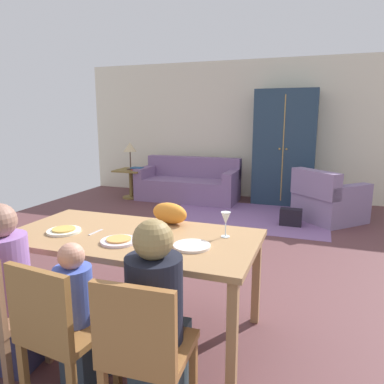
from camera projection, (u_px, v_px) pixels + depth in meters
The scene contains 26 objects.
ground_plane at pixel (211, 251), 4.47m from camera, with size 7.42×6.44×0.02m, color brown.
back_wall at pixel (259, 130), 7.21m from camera, with size 7.42×0.10×2.70m, color beige.
dining_table at pixel (132, 244), 2.69m from camera, with size 1.85×0.93×0.76m.
plate_near_man at pixel (64, 231), 2.73m from camera, with size 0.25×0.25×0.02m, color white.
pizza_near_man at pixel (64, 229), 2.73m from camera, with size 0.17×0.17×0.01m, color gold.
plate_near_child at pixel (119, 241), 2.51m from camera, with size 0.25×0.25×0.02m, color silver.
pizza_near_child at pixel (119, 239), 2.51m from camera, with size 0.17×0.17×0.01m, color #DF9A4B.
plate_near_woman at pixel (192, 246), 2.42m from camera, with size 0.25×0.25×0.02m, color silver.
wine_glass at pixel (226, 219), 2.60m from camera, with size 0.07×0.07×0.19m.
fork at pixel (96, 232), 2.72m from camera, with size 0.02×0.15×0.01m, color silver.
knife at pixel (158, 233), 2.71m from camera, with size 0.01×0.17×0.01m, color silver.
person_man at pixel (11, 294), 2.29m from camera, with size 0.30×0.41×1.11m.
dining_chair_child at pixel (58, 327), 1.97m from camera, with size 0.47×0.47×0.87m.
person_child at pixel (80, 321), 2.14m from camera, with size 0.22×0.30×0.92m.
dining_chair_woman at pixel (144, 347), 1.80m from camera, with size 0.44×0.44×0.87m.
person_woman at pixel (158, 324), 1.96m from camera, with size 0.30×0.41×1.11m.
cat at pixel (170, 213), 2.95m from camera, with size 0.32×0.16×0.17m, color orange.
area_rug at pixel (247, 216), 6.01m from camera, with size 2.60×1.80×0.01m, color #825C91.
couch at pixel (189, 184), 7.18m from camera, with size 1.94×0.86×0.82m.
armchair at pixel (328, 201), 5.69m from camera, with size 1.21×1.21×0.82m.
armoire at pixel (285, 148), 6.73m from camera, with size 1.10×0.59×2.10m.
side_table at pixel (131, 179), 7.30m from camera, with size 0.56×0.56×0.58m.
table_lamp at pixel (130, 148), 7.17m from camera, with size 0.26×0.26×0.54m.
book_lower at pixel (138, 170), 7.15m from camera, with size 0.22×0.16×0.03m, color #A43030.
book_upper at pixel (137, 168), 7.17m from camera, with size 0.22×0.16×0.03m, color #225281.
handbag at pixel (291, 217), 5.47m from camera, with size 0.32×0.16×0.26m, color black.
Camera 1 is at (1.20, -3.45, 1.61)m, focal length 34.00 mm.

